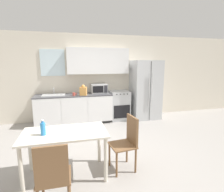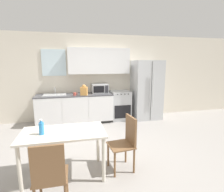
{
  "view_description": "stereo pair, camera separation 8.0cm",
  "coord_description": "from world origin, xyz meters",
  "px_view_note": "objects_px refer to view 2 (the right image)",
  "views": [
    {
      "loc": [
        -0.66,
        -3.31,
        1.8
      ],
      "look_at": [
        0.32,
        0.57,
        1.05
      ],
      "focal_mm": 28.0,
      "sensor_mm": 36.0,
      "label": 1
    },
    {
      "loc": [
        -0.58,
        -3.33,
        1.8
      ],
      "look_at": [
        0.32,
        0.57,
        1.05
      ],
      "focal_mm": 28.0,
      "sensor_mm": 36.0,
      "label": 2
    }
  ],
  "objects_px": {
    "refrigerator": "(146,90)",
    "dining_chair_near": "(50,174)",
    "microwave": "(100,88)",
    "drink_bottle": "(41,128)",
    "oven_range": "(120,105)",
    "dining_chair_side": "(126,139)",
    "coffee_mug": "(75,94)",
    "dining_table": "(64,138)"
  },
  "relations": [
    {
      "from": "refrigerator",
      "to": "dining_chair_near",
      "type": "xyz_separation_m",
      "value": [
        -2.67,
        -3.3,
        -0.41
      ]
    },
    {
      "from": "microwave",
      "to": "drink_bottle",
      "type": "relative_size",
      "value": 2.13
    },
    {
      "from": "microwave",
      "to": "oven_range",
      "type": "bearing_deg",
      "value": -7.3
    },
    {
      "from": "dining_chair_side",
      "to": "coffee_mug",
      "type": "bearing_deg",
      "value": 11.45
    },
    {
      "from": "oven_range",
      "to": "microwave",
      "type": "xyz_separation_m",
      "value": [
        -0.65,
        0.08,
        0.56
      ]
    },
    {
      "from": "oven_range",
      "to": "drink_bottle",
      "type": "xyz_separation_m",
      "value": [
        -1.97,
        -2.68,
        0.39
      ]
    },
    {
      "from": "refrigerator",
      "to": "oven_range",
      "type": "bearing_deg",
      "value": 175.91
    },
    {
      "from": "dining_table",
      "to": "dining_chair_near",
      "type": "bearing_deg",
      "value": -100.2
    },
    {
      "from": "dining_chair_side",
      "to": "drink_bottle",
      "type": "distance_m",
      "value": 1.37
    },
    {
      "from": "oven_range",
      "to": "dining_table",
      "type": "xyz_separation_m",
      "value": [
        -1.66,
        -2.63,
        0.18
      ]
    },
    {
      "from": "refrigerator",
      "to": "coffee_mug",
      "type": "height_order",
      "value": "refrigerator"
    },
    {
      "from": "microwave",
      "to": "coffee_mug",
      "type": "xyz_separation_m",
      "value": [
        -0.78,
        -0.31,
        -0.09
      ]
    },
    {
      "from": "dining_chair_side",
      "to": "drink_bottle",
      "type": "xyz_separation_m",
      "value": [
        -1.33,
        -0.01,
        0.32
      ]
    },
    {
      "from": "oven_range",
      "to": "dining_chair_side",
      "type": "distance_m",
      "value": 2.74
    },
    {
      "from": "oven_range",
      "to": "refrigerator",
      "type": "relative_size",
      "value": 0.49
    },
    {
      "from": "refrigerator",
      "to": "dining_chair_side",
      "type": "height_order",
      "value": "refrigerator"
    },
    {
      "from": "dining_table",
      "to": "dining_chair_side",
      "type": "xyz_separation_m",
      "value": [
        1.02,
        -0.03,
        -0.11
      ]
    },
    {
      "from": "microwave",
      "to": "dining_chair_side",
      "type": "height_order",
      "value": "microwave"
    },
    {
      "from": "refrigerator",
      "to": "coffee_mug",
      "type": "relative_size",
      "value": 16.1
    },
    {
      "from": "dining_table",
      "to": "drink_bottle",
      "type": "distance_m",
      "value": 0.37
    },
    {
      "from": "oven_range",
      "to": "dining_chair_near",
      "type": "bearing_deg",
      "value": -118.07
    },
    {
      "from": "dining_table",
      "to": "dining_chair_side",
      "type": "bearing_deg",
      "value": -1.86
    },
    {
      "from": "oven_range",
      "to": "coffee_mug",
      "type": "height_order",
      "value": "coffee_mug"
    },
    {
      "from": "oven_range",
      "to": "drink_bottle",
      "type": "relative_size",
      "value": 3.91
    },
    {
      "from": "oven_range",
      "to": "dining_chair_near",
      "type": "height_order",
      "value": "dining_chair_near"
    },
    {
      "from": "refrigerator",
      "to": "dining_chair_near",
      "type": "bearing_deg",
      "value": -128.92
    },
    {
      "from": "coffee_mug",
      "to": "dining_table",
      "type": "xyz_separation_m",
      "value": [
        -0.24,
        -2.4,
        -0.28
      ]
    },
    {
      "from": "microwave",
      "to": "dining_chair_near",
      "type": "xyz_separation_m",
      "value": [
        -1.15,
        -3.45,
        -0.49
      ]
    },
    {
      "from": "microwave",
      "to": "dining_chair_side",
      "type": "distance_m",
      "value": 2.79
    },
    {
      "from": "oven_range",
      "to": "dining_chair_side",
      "type": "bearing_deg",
      "value": -103.48
    },
    {
      "from": "microwave",
      "to": "dining_table",
      "type": "distance_m",
      "value": 2.92
    },
    {
      "from": "microwave",
      "to": "dining_table",
      "type": "bearing_deg",
      "value": -110.54
    },
    {
      "from": "refrigerator",
      "to": "dining_chair_side",
      "type": "distance_m",
      "value": 3.04
    },
    {
      "from": "refrigerator",
      "to": "microwave",
      "type": "height_order",
      "value": "refrigerator"
    },
    {
      "from": "dining_chair_side",
      "to": "drink_bottle",
      "type": "bearing_deg",
      "value": 84.02
    },
    {
      "from": "microwave",
      "to": "dining_chair_near",
      "type": "distance_m",
      "value": 3.67
    },
    {
      "from": "dining_table",
      "to": "dining_chair_near",
      "type": "xyz_separation_m",
      "value": [
        -0.13,
        -0.73,
        -0.11
      ]
    },
    {
      "from": "oven_range",
      "to": "microwave",
      "type": "bearing_deg",
      "value": 172.7
    },
    {
      "from": "oven_range",
      "to": "microwave",
      "type": "distance_m",
      "value": 0.86
    },
    {
      "from": "microwave",
      "to": "dining_chair_side",
      "type": "xyz_separation_m",
      "value": [
        0.01,
        -2.75,
        -0.49
      ]
    },
    {
      "from": "coffee_mug",
      "to": "dining_table",
      "type": "bearing_deg",
      "value": -95.68
    },
    {
      "from": "dining_chair_side",
      "to": "dining_chair_near",
      "type": "bearing_deg",
      "value": 114.77
    }
  ]
}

